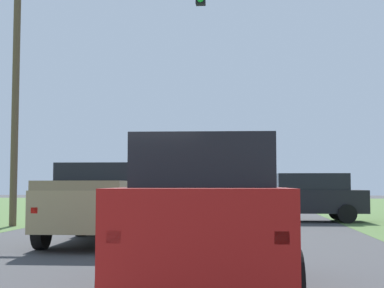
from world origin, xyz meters
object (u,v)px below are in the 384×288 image
at_px(red_suv_near, 205,211).
at_px(crossing_suv_far, 307,196).
at_px(traffic_light, 64,54).
at_px(pickup_truck_lead, 102,202).

relative_size(red_suv_near, crossing_suv_far, 1.04).
bearing_deg(crossing_suv_far, traffic_light, -158.96).
xyz_separation_m(red_suv_near, crossing_suv_far, (2.90, 14.07, -0.11)).
distance_m(traffic_light, crossing_suv_far, 10.27).
distance_m(pickup_truck_lead, traffic_light, 7.42).
bearing_deg(crossing_suv_far, pickup_truck_lead, -125.26).
distance_m(pickup_truck_lead, crossing_suv_far, 10.05).
height_order(traffic_light, crossing_suv_far, traffic_light).
xyz_separation_m(red_suv_near, pickup_truck_lead, (-2.90, 5.87, -0.07)).
height_order(pickup_truck_lead, traffic_light, traffic_light).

